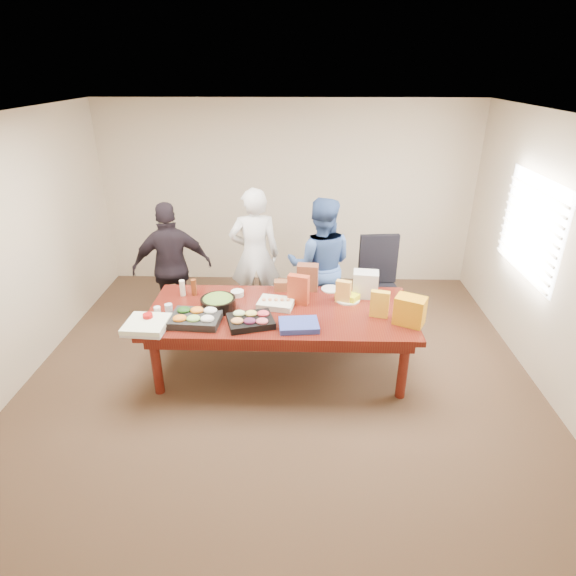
{
  "coord_description": "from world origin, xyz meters",
  "views": [
    {
      "loc": [
        0.21,
        -4.42,
        3.12
      ],
      "look_at": [
        0.08,
        0.1,
        0.96
      ],
      "focal_mm": 29.46,
      "sensor_mm": 36.0,
      "label": 1
    }
  ],
  "objects_px": {
    "person_right": "(320,265)",
    "sheet_cake": "(276,303)",
    "conference_table": "(281,340)",
    "salad_bowl": "(218,303)",
    "person_center": "(255,255)",
    "office_chair": "(379,289)"
  },
  "relations": [
    {
      "from": "conference_table",
      "to": "sheet_cake",
      "type": "relative_size",
      "value": 7.54
    },
    {
      "from": "person_center",
      "to": "sheet_cake",
      "type": "bearing_deg",
      "value": 98.54
    },
    {
      "from": "person_center",
      "to": "sheet_cake",
      "type": "height_order",
      "value": "person_center"
    },
    {
      "from": "conference_table",
      "to": "person_right",
      "type": "relative_size",
      "value": 1.63
    },
    {
      "from": "conference_table",
      "to": "sheet_cake",
      "type": "distance_m",
      "value": 0.42
    },
    {
      "from": "conference_table",
      "to": "salad_bowl",
      "type": "relative_size",
      "value": 7.5
    },
    {
      "from": "conference_table",
      "to": "person_right",
      "type": "bearing_deg",
      "value": 65.36
    },
    {
      "from": "salad_bowl",
      "to": "person_right",
      "type": "bearing_deg",
      "value": 40.93
    },
    {
      "from": "sheet_cake",
      "to": "salad_bowl",
      "type": "xyz_separation_m",
      "value": [
        -0.61,
        -0.07,
        0.03
      ]
    },
    {
      "from": "office_chair",
      "to": "person_center",
      "type": "relative_size",
      "value": 0.66
    },
    {
      "from": "conference_table",
      "to": "person_right",
      "type": "height_order",
      "value": "person_right"
    },
    {
      "from": "person_center",
      "to": "salad_bowl",
      "type": "relative_size",
      "value": 4.72
    },
    {
      "from": "person_center",
      "to": "sheet_cake",
      "type": "distance_m",
      "value": 1.2
    },
    {
      "from": "person_center",
      "to": "person_right",
      "type": "distance_m",
      "value": 0.87
    },
    {
      "from": "person_center",
      "to": "salad_bowl",
      "type": "height_order",
      "value": "person_center"
    },
    {
      "from": "conference_table",
      "to": "office_chair",
      "type": "height_order",
      "value": "office_chair"
    },
    {
      "from": "salad_bowl",
      "to": "conference_table",
      "type": "bearing_deg",
      "value": -1.49
    },
    {
      "from": "sheet_cake",
      "to": "salad_bowl",
      "type": "height_order",
      "value": "salad_bowl"
    },
    {
      "from": "person_right",
      "to": "sheet_cake",
      "type": "relative_size",
      "value": 4.61
    },
    {
      "from": "person_right",
      "to": "sheet_cake",
      "type": "distance_m",
      "value": 1.03
    },
    {
      "from": "office_chair",
      "to": "sheet_cake",
      "type": "bearing_deg",
      "value": -152.53
    },
    {
      "from": "sheet_cake",
      "to": "office_chair",
      "type": "bearing_deg",
      "value": 44.46
    }
  ]
}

